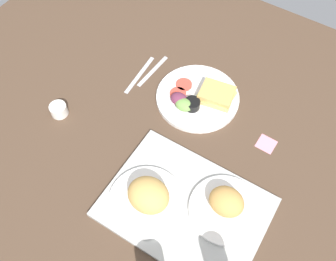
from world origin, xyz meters
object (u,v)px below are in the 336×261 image
Objects in this scene: fork at (153,71)px; knife at (140,75)px; plate_with_salad at (199,98)px; espresso_cup at (59,110)px; serving_tray at (185,207)px; sticky_note at (266,144)px; bread_plate_far at (148,198)px; bread_plate_near at (226,206)px.

knife is (3.00, 4.00, 0.00)cm from fork.
plate_with_salad reaches higher than espresso_cup.
knife is at bearing -40.34° from serving_tray.
sticky_note is (-63.24, -26.63, -1.94)cm from espresso_cup.
espresso_cup is at bearing 39.43° from plate_with_salad.
knife is (-12.67, -28.29, -1.75)cm from espresso_cup.
plate_with_salad is 1.67× the size of fork.
espresso_cup is 0.33× the size of fork.
bread_plate_far is at bearing 33.50° from knife.
bread_plate_near is 57.26cm from fork.
bread_plate_near is at bearing 55.34° from knife.
knife reaches higher than sticky_note.
fork is at bearing -6.78° from sticky_note.
espresso_cup reaches higher than fork.
plate_with_salad is (6.86, -40.37, -3.50)cm from bread_plate_far.
bread_plate_near is 62.53cm from espresso_cup.
knife is at bearing 3.84° from plate_with_salad.
bread_plate_near is 0.95× the size of bread_plate_far.
sticky_note is (-50.58, 1.65, -0.19)cm from knife.
serving_tray is 39.21cm from plate_with_salad.
serving_tray is 1.58× the size of plate_with_salad.
fork is 0.89× the size of knife.
espresso_cup is at bearing -28.83° from knife.
bread_plate_far is 1.14× the size of knife.
sticky_note is (-20.06, -37.13, -5.15)cm from bread_plate_far.
bread_plate_near is 27.41cm from sticky_note.
bread_plate_far is (9.53, 4.76, 4.41)cm from serving_tray.
serving_tray is 2.65× the size of fork.
bread_plate_far is at bearing 61.62° from sticky_note.
plate_with_salad is (16.40, -35.61, 0.91)cm from serving_tray.
serving_tray is 53.05cm from espresso_cup.
serving_tray is 52.56cm from knife.
plate_with_salad is 47.03cm from espresso_cup.
bread_plate_near is 1.21× the size of fork.
bread_plate_near is 0.73× the size of plate_with_salad.
serving_tray is 2.37× the size of knife.
fork reaches higher than sticky_note.
espresso_cup is (36.33, 29.87, 0.29)cm from plate_with_salad.
serving_tray is at bearing 173.79° from espresso_cup.
sticky_note is at bearing -157.16° from espresso_cup.
bread_plate_near is at bearing -151.49° from serving_tray.
fork is (-15.67, -32.29, -1.75)cm from espresso_cup.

